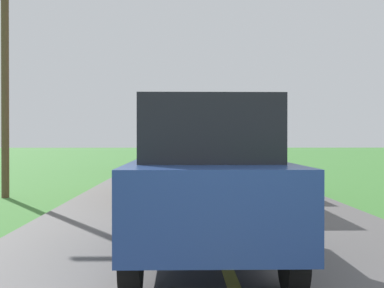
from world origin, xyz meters
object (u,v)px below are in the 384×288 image
Objects in this scene: banana_truck_far at (185,141)px; banana_truck_near at (198,142)px; following_car at (206,179)px; utility_pole_roadside at (5,55)px.

banana_truck_near is at bearing -88.79° from banana_truck_far.
banana_truck_far is at bearing 90.22° from following_car.
banana_truck_far is 14.61m from utility_pole_roadside.
utility_pole_roadside is at bearing -109.73° from banana_truck_far.
banana_truck_near is 1.42× the size of following_car.
banana_truck_far is at bearing 91.21° from banana_truck_near.
banana_truck_far reaches higher than following_car.
banana_truck_near is 0.84× the size of utility_pole_roadside.
utility_pole_roadside is (-5.15, -0.47, 2.30)m from banana_truck_near.
banana_truck_near is 8.20m from following_car.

